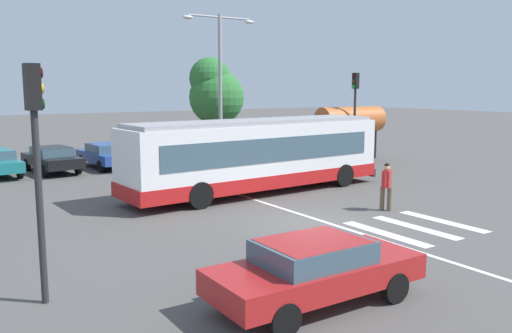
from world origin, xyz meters
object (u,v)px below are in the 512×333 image
object	(u,v)px
pedestrian_crossing_street	(386,184)
bus_stop_shelter	(350,121)
foreground_sedan	(315,268)
parked_car_red	(192,148)
parked_car_champagne	(148,150)
traffic_light_near_corner	(36,146)
city_transit_bus	(257,155)
parked_car_black	(52,158)
traffic_light_far_corner	(355,104)
parked_car_charcoal	(233,146)
twin_arm_street_lamp	(220,74)
background_tree_right	(215,92)
parked_car_blue	(106,154)

from	to	relation	value
pedestrian_crossing_street	bus_stop_shelter	world-z (taller)	bus_stop_shelter
foreground_sedan	parked_car_red	distance (m)	21.96
pedestrian_crossing_street	parked_car_champagne	world-z (taller)	pedestrian_crossing_street
traffic_light_near_corner	city_transit_bus	bearing A→B (deg)	35.74
parked_car_champagne	traffic_light_near_corner	xyz separation A→B (m)	(-9.49, -17.87, 2.47)
parked_car_black	foreground_sedan	bearing A→B (deg)	-88.65
foreground_sedan	traffic_light_far_corner	world-z (taller)	traffic_light_far_corner
traffic_light_near_corner	traffic_light_far_corner	distance (m)	22.61
parked_car_red	pedestrian_crossing_street	bearing A→B (deg)	-90.45
parked_car_charcoal	twin_arm_street_lamp	size ratio (longest dim) A/B	0.56
parked_car_black	traffic_light_near_corner	size ratio (longest dim) A/B	0.96
city_transit_bus	background_tree_right	size ratio (longest dim) A/B	1.87
pedestrian_crossing_street	traffic_light_far_corner	bearing A→B (deg)	51.59
traffic_light_far_corner	parked_car_champagne	bearing A→B (deg)	147.14
city_transit_bus	bus_stop_shelter	xyz separation A→B (m)	(10.07, 5.13, 0.83)
background_tree_right	pedestrian_crossing_street	bearing A→B (deg)	-100.33
foreground_sedan	parked_car_blue	xyz separation A→B (m)	(2.36, 20.64, 0.00)
pedestrian_crossing_street	bus_stop_shelter	xyz separation A→B (m)	(8.06, 10.41, 1.45)
parked_car_black	parked_car_champagne	world-z (taller)	same
parked_car_black	parked_car_charcoal	size ratio (longest dim) A/B	1.01
city_transit_bus	parked_car_black	world-z (taller)	city_transit_bus
bus_stop_shelter	traffic_light_far_corner	bearing A→B (deg)	-120.71
pedestrian_crossing_street	parked_car_charcoal	bearing A→B (deg)	79.19
traffic_light_far_corner	bus_stop_shelter	distance (m)	1.53
city_transit_bus	parked_car_champagne	world-z (taller)	city_transit_bus
foreground_sedan	traffic_light_near_corner	distance (m)	6.04
foreground_sedan	parked_car_champagne	bearing A→B (deg)	76.77
city_transit_bus	bus_stop_shelter	world-z (taller)	bus_stop_shelter
parked_car_red	background_tree_right	distance (m)	5.56
foreground_sedan	background_tree_right	world-z (taller)	background_tree_right
parked_car_champagne	background_tree_right	distance (m)	7.31
parked_car_blue	parked_car_charcoal	bearing A→B (deg)	-0.98
foreground_sedan	bus_stop_shelter	xyz separation A→B (m)	(15.54, 15.44, 1.65)
city_transit_bus	background_tree_right	xyz separation A→B (m)	(5.40, 13.32, 2.50)
parked_car_champagne	traffic_light_far_corner	distance (m)	12.25
pedestrian_crossing_street	traffic_light_near_corner	size ratio (longest dim) A/B	0.36
background_tree_right	traffic_light_far_corner	bearing A→B (deg)	-65.86
parked_car_black	traffic_light_near_corner	distance (m)	18.16
city_transit_bus	pedestrian_crossing_street	bearing A→B (deg)	-69.18
parked_car_blue	traffic_light_near_corner	size ratio (longest dim) A/B	0.95
parked_car_champagne	city_transit_bus	bearing A→B (deg)	-87.13
twin_arm_street_lamp	background_tree_right	bearing A→B (deg)	63.31
pedestrian_crossing_street	traffic_light_far_corner	distance (m)	12.32
traffic_light_near_corner	traffic_light_far_corner	size ratio (longest dim) A/B	0.93
parked_car_charcoal	traffic_light_near_corner	xyz separation A→B (m)	(-14.99, -17.41, 2.47)
foreground_sedan	traffic_light_far_corner	distance (m)	21.00
twin_arm_street_lamp	background_tree_right	distance (m)	7.42
parked_car_charcoal	background_tree_right	size ratio (longest dim) A/B	0.72
city_transit_bus	traffic_light_far_corner	bearing A→B (deg)	23.68
parked_car_champagne	traffic_light_near_corner	size ratio (longest dim) A/B	0.96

